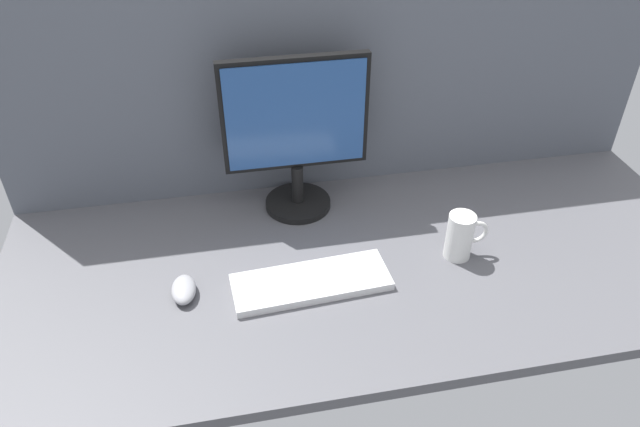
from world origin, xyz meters
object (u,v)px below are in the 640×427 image
(keyboard, at_px, (311,282))
(mouse, at_px, (184,290))
(mug_ceramic_white, at_px, (461,236))
(monitor, at_px, (296,130))

(keyboard, height_order, mouse, mouse)
(keyboard, height_order, mug_ceramic_white, mug_ceramic_white)
(keyboard, xyz_separation_m, mug_ceramic_white, (0.38, 0.04, 0.05))
(keyboard, distance_m, mug_ceramic_white, 0.39)
(mouse, bearing_deg, monitor, 45.17)
(monitor, height_order, mouse, monitor)
(monitor, bearing_deg, mug_ceramic_white, -39.01)
(mouse, xyz_separation_m, mug_ceramic_white, (0.67, 0.01, 0.04))
(mug_ceramic_white, bearing_deg, keyboard, -174.33)
(keyboard, xyz_separation_m, mouse, (-0.29, 0.02, 0.01))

